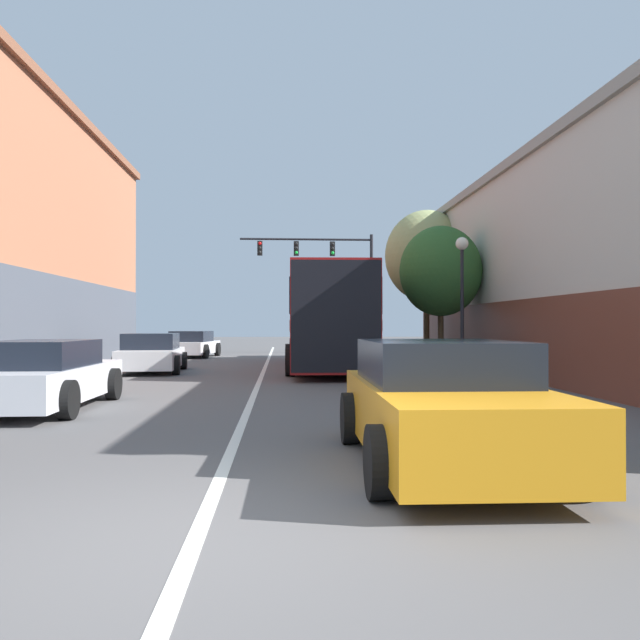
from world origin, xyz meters
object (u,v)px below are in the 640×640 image
object	(u,v)px
parked_car_left_mid	(152,354)
traffic_signal_gantry	(329,265)
bus	(326,316)
parked_car_left_far	(46,376)
street_lamp	(462,287)
parked_car_left_near	(193,344)
street_tree_far	(427,256)
hatchback_foreground	(443,404)
street_tree_near	(441,271)

from	to	relation	value
parked_car_left_mid	traffic_signal_gantry	xyz separation A→B (m)	(6.95, 13.53, 4.32)
bus	parked_car_left_far	bearing A→B (deg)	153.29
traffic_signal_gantry	street_lamp	size ratio (longest dim) A/B	1.81
parked_car_left_near	parked_car_left_far	world-z (taller)	parked_car_left_far
street_lamp	street_tree_far	world-z (taller)	street_tree_far
hatchback_foreground	street_tree_near	world-z (taller)	street_tree_near
hatchback_foreground	parked_car_left_far	distance (m)	8.00
bus	parked_car_left_mid	size ratio (longest dim) A/B	3.06
street_tree_far	parked_car_left_far	bearing A→B (deg)	-126.82
street_tree_near	street_tree_far	size ratio (longest dim) A/B	0.78
street_tree_near	street_tree_far	world-z (taller)	street_tree_far
parked_car_left_near	street_tree_far	bearing A→B (deg)	-108.81
hatchback_foreground	parked_car_left_near	size ratio (longest dim) A/B	0.99
parked_car_left_far	street_tree_far	xyz separation A→B (m)	(10.53, 14.07, 3.87)
hatchback_foreground	street_tree_near	size ratio (longest dim) A/B	0.86
street_lamp	street_tree_near	xyz separation A→B (m)	(0.34, 3.73, 0.79)
hatchback_foreground	traffic_signal_gantry	xyz separation A→B (m)	(0.77, 27.71, 4.26)
street_lamp	street_tree_near	bearing A→B (deg)	84.83
parked_car_left_far	street_tree_far	bearing A→B (deg)	-36.84
parked_car_left_far	street_tree_far	size ratio (longest dim) A/B	0.70
parked_car_left_mid	parked_car_left_far	distance (m)	9.20
traffic_signal_gantry	street_tree_near	distance (m)	13.77
street_tree_near	parked_car_left_mid	bearing A→B (deg)	-179.12
hatchback_foreground	street_tree_near	xyz separation A→B (m)	(3.67, 14.33, 2.77)
bus	hatchback_foreground	bearing A→B (deg)	-177.72
parked_car_left_far	street_lamp	xyz separation A→B (m)	(9.58, 5.62, 2.03)
parked_car_left_near	traffic_signal_gantry	bearing A→B (deg)	-55.84
parked_car_left_mid	parked_car_left_far	world-z (taller)	parked_car_left_mid
parked_car_left_near	traffic_signal_gantry	distance (m)	9.01
parked_car_left_far	parked_car_left_near	bearing A→B (deg)	-0.05
bus	street_lamp	size ratio (longest dim) A/B	3.16
hatchback_foreground	street_lamp	xyz separation A→B (m)	(3.33, 10.60, 1.98)
parked_car_left_far	street_lamp	size ratio (longest dim) A/B	1.10
traffic_signal_gantry	street_tree_far	size ratio (longest dim) A/B	1.15
parked_car_left_mid	street_lamp	size ratio (longest dim) A/B	1.03
bus	street_tree_far	world-z (taller)	street_tree_far
traffic_signal_gantry	street_tree_near	xyz separation A→B (m)	(2.90, -13.38, -1.49)
street_lamp	street_tree_near	distance (m)	3.83
hatchback_foreground	traffic_signal_gantry	world-z (taller)	traffic_signal_gantry
street_tree_near	bus	bearing A→B (deg)	153.65
traffic_signal_gantry	bus	bearing A→B (deg)	-94.75
parked_car_left_near	street_lamp	xyz separation A→B (m)	(9.57, -13.45, 2.04)
bus	hatchback_foreground	world-z (taller)	bus
parked_car_left_far	street_lamp	bearing A→B (deg)	-59.64
parked_car_left_far	street_tree_far	world-z (taller)	street_tree_far
bus	parked_car_left_near	xyz separation A→B (m)	(-6.06, 7.81, -1.29)
bus	parked_car_left_mid	world-z (taller)	bus
traffic_signal_gantry	parked_car_left_near	bearing A→B (deg)	-152.43
street_tree_near	traffic_signal_gantry	bearing A→B (deg)	102.23
hatchback_foreground	street_tree_far	xyz separation A→B (m)	(4.28, 19.05, 3.82)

